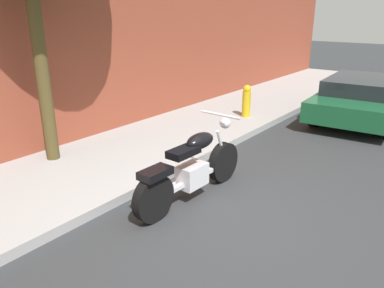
% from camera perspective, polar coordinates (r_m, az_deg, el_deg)
% --- Properties ---
extents(ground_plane, '(60.00, 60.00, 0.00)m').
position_cam_1_polar(ground_plane, '(5.08, 4.03, -10.71)').
color(ground_plane, '#303335').
extents(sidewalk, '(25.36, 2.45, 0.14)m').
position_cam_1_polar(sidewalk, '(6.58, -14.12, -3.25)').
color(sidewalk, '#A2A2A2').
rests_on(sidewalk, ground).
extents(motorcycle, '(2.19, 0.70, 1.13)m').
position_cam_1_polar(motorcycle, '(5.29, -0.05, -3.89)').
color(motorcycle, black).
rests_on(motorcycle, ground).
extents(parked_car_green, '(4.18, 2.09, 1.03)m').
position_cam_1_polar(parked_car_green, '(10.22, 24.52, 6.54)').
color(parked_car_green, black).
rests_on(parked_car_green, ground).
extents(fire_hydrant, '(0.20, 0.20, 0.91)m').
position_cam_1_polar(fire_hydrant, '(9.11, 8.25, 6.08)').
color(fire_hydrant, gold).
rests_on(fire_hydrant, ground).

